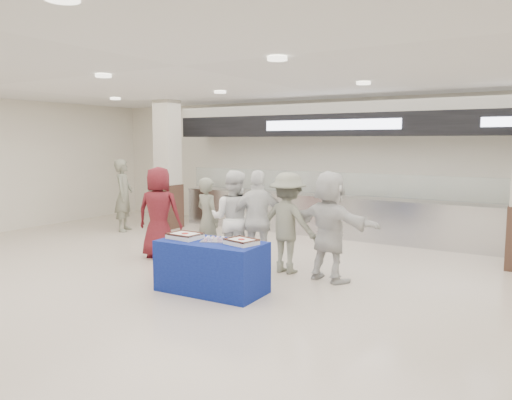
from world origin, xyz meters
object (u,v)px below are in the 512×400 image
Objects in this scene: sheet_cake_right at (241,241)px; chef_short at (259,221)px; display_table at (212,267)px; civilian_white at (330,226)px; chef_tall at (233,219)px; cupcake_tray at (214,239)px; soldier_a at (208,219)px; soldier_bg at (124,195)px; soldier_b at (288,223)px; sheet_cake_left at (185,235)px; civilian_maroon at (159,212)px.

chef_short reaches higher than sheet_cake_right.
civilian_white is at bearing 47.56° from display_table.
chef_short is at bearing 162.95° from chef_tall.
soldier_a is at bearing 130.05° from cupcake_tray.
soldier_a is at bearing -27.53° from chef_tall.
civilian_white is (1.19, 1.41, 0.09)m from cupcake_tray.
sheet_cake_right is (0.48, 0.06, 0.42)m from display_table.
soldier_b is at bearing -133.58° from soldier_bg.
chef_tall reaches higher than soldier_a.
sheet_cake_left is 0.28× the size of civilian_white.
soldier_a is at bearing 13.56° from civilian_white.
civilian_white is (1.80, 0.04, 0.03)m from chef_tall.
chef_tall is 1.01× the size of soldier_b.
soldier_b is 5.41m from soldier_bg.
soldier_bg reaches higher than civilian_white.
sheet_cake_left reaches higher than display_table.
soldier_b is 0.96× the size of civilian_white.
sheet_cake_right is at bearing 110.40° from chef_tall.
chef_short reaches higher than display_table.
soldier_a is 1.64m from soldier_b.
civilian_maroon reaches higher than chef_short.
soldier_a is 3.85m from soldier_bg.
display_table is at bearing 69.82° from chef_short.
display_table is at bearing 129.50° from civilian_maroon.
civilian_white reaches higher than soldier_a.
display_table is 1.98m from soldier_a.
sheet_cake_left is at bearing 76.71° from chef_tall.
chef_tall is (-0.60, 1.37, 0.07)m from cupcake_tray.
display_table is 1.67m from soldier_b.
cupcake_tray is 2.48m from civilian_maroon.
chef_short is (-0.09, 1.38, 0.08)m from cupcake_tray.
civilian_white is 6.21m from soldier_bg.
display_table is 0.63m from sheet_cake_left.
cupcake_tray is 0.26× the size of civilian_maroon.
cupcake_tray is 1.50m from chef_tall.
soldier_b reaches higher than soldier_a.
display_table is 5.64m from soldier_bg.
sheet_cake_right is 2.24m from soldier_a.
display_table is at bearing 79.06° from soldier_b.
civilian_maroon is at bearing -151.09° from soldier_bg.
soldier_a is at bearing 176.66° from civilian_maroon.
chef_short is (0.52, 0.01, 0.01)m from chef_tall.
display_table is 0.89× the size of civilian_white.
soldier_a is 0.90× the size of chef_short.
chef_short is (1.16, -0.11, 0.09)m from soldier_a.
chef_tall is at bearing 113.71° from cupcake_tray.
soldier_a is 0.88× the size of civilian_white.
sheet_cake_left is 5.24m from soldier_bg.
cupcake_tray is at bearing 71.11° from chef_short.
civilian_white is at bearing 159.14° from chef_short.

